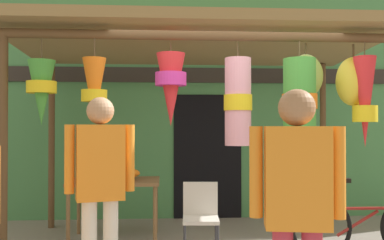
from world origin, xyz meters
TOP-DOWN VIEW (x-y plane):
  - shop_facade at (0.00, 2.60)m, footprint 11.03×0.29m
  - market_stall_canopy at (-0.15, 0.68)m, footprint 4.59×2.48m
  - display_table at (-1.32, 1.20)m, footprint 1.17×0.79m
  - flower_heap_on_table at (-1.34, 1.17)m, footprint 0.73×0.51m
  - folding_chair at (-0.26, 0.35)m, footprint 0.42×0.42m
  - parked_bicycle at (1.63, 0.25)m, footprint 1.75×0.44m
  - vendor_in_orange at (0.15, -1.95)m, footprint 0.59×0.28m
  - shopper_by_bananas at (-1.22, -0.84)m, footprint 0.58×0.31m

SIDE VIEW (x-z plane):
  - parked_bicycle at x=1.63m, z-range -0.11..0.81m
  - folding_chair at x=-0.26m, z-range 0.08..0.92m
  - display_table at x=-1.32m, z-range 0.31..1.09m
  - flower_heap_on_table at x=-1.34m, z-range 0.78..0.96m
  - vendor_in_orange at x=0.15m, z-range 0.16..1.89m
  - shopper_by_bananas at x=-1.22m, z-range 0.16..1.91m
  - shop_facade at x=0.00m, z-range 0.00..3.73m
  - market_stall_canopy at x=-0.15m, z-range 0.96..3.65m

